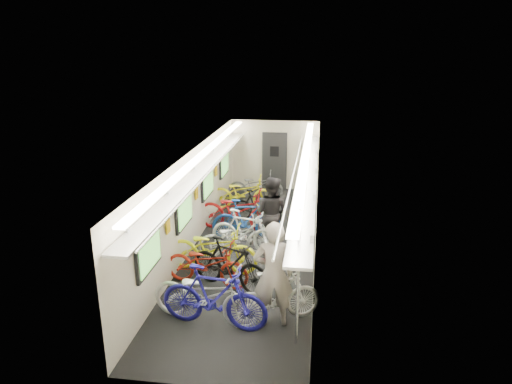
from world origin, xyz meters
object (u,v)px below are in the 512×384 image
(passenger_mid, at_px, (271,213))
(backpack, at_px, (274,255))
(passenger_near, at_px, (273,274))
(bicycle_0, at_px, (206,295))
(bicycle_1, at_px, (214,297))

(passenger_mid, height_order, backpack, passenger_mid)
(passenger_near, xyz_separation_m, passenger_mid, (-0.39, 3.26, -0.07))
(passenger_mid, bearing_deg, backpack, 115.57)
(bicycle_0, height_order, backpack, backpack)
(bicycle_1, height_order, passenger_near, passenger_near)
(bicycle_1, xyz_separation_m, backpack, (1.01, 0.38, 0.70))
(backpack, bearing_deg, passenger_mid, 102.27)
(bicycle_0, xyz_separation_m, passenger_mid, (0.80, 3.38, 0.37))
(passenger_mid, distance_m, backpack, 3.18)
(bicycle_0, bearing_deg, backpack, -67.50)
(passenger_mid, relative_size, backpack, 4.76)
(bicycle_1, bearing_deg, passenger_near, -68.05)
(bicycle_1, bearing_deg, backpack, -61.59)
(passenger_near, height_order, passenger_mid, passenger_near)
(bicycle_0, distance_m, backpack, 1.43)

